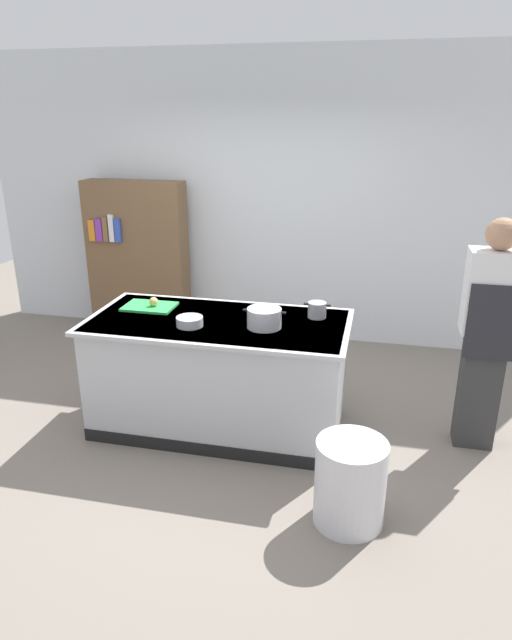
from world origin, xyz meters
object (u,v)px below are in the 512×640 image
Objects in this scene: onion at (154,302)px; stock_pot at (264,318)px; mixing_bowl at (190,322)px; trash_bin at (350,483)px; person_chef at (488,331)px; bookshelf at (138,259)px; sauce_pan at (317,310)px.

onion is 0.97m from stock_pot.
mixing_bowl reaches higher than trash_bin.
bookshelf is at bearing 78.59° from person_chef.
trash_bin is 0.32× the size of bookshelf.
person_chef is (2.52, 0.02, -0.04)m from onion.
stock_pot is at bearing -12.92° from onion.
person_chef reaches higher than sauce_pan.
onion is 2.52m from person_chef.
bookshelf is (-1.28, 1.96, -0.08)m from mixing_bowl.
trash_bin is at bearing -32.76° from onion.
stock_pot is (0.95, -0.22, 0.02)m from onion.
sauce_pan is at bearing -35.88° from bookshelf.
stock_pot is at bearing 112.79° from person_chef.
bookshelf is (-0.87, 1.65, -0.10)m from onion.
stock_pot is 0.55m from mixing_bowl.
mixing_bowl is at bearing 148.88° from trash_bin.
person_chef reaches higher than trash_bin.
stock_pot is 0.46m from sauce_pan.
person_chef is (0.86, 1.09, 0.64)m from trash_bin.
stock_pot reaches higher than trash_bin.
sauce_pan is at bearing 101.43° from person_chef.
stock_pot is at bearing 129.94° from trash_bin.
sauce_pan is 1.23m from person_chef.
person_chef is at bearing 8.94° from mixing_bowl.
person_chef is at bearing 8.54° from stock_pot.
mixing_bowl is at bearing 113.19° from person_chef.
bookshelf is (-2.17, 1.57, -0.11)m from sauce_pan.
bookshelf is at bearing 134.30° from stock_pot.
sauce_pan is 0.38× the size of trash_bin.
onion is 0.52m from mixing_bowl.
sauce_pan is 2.68m from bookshelf.
onion is 2.09m from trash_bin.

